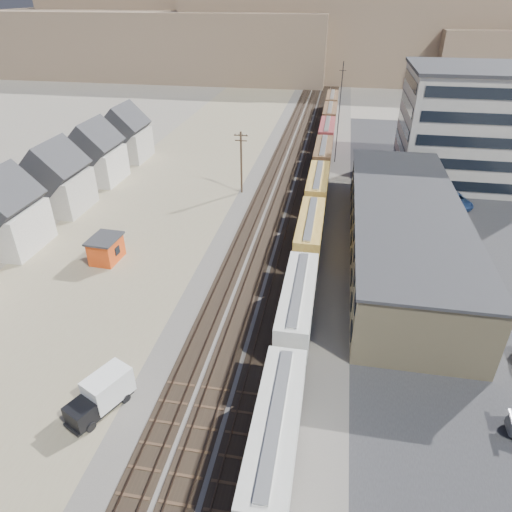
% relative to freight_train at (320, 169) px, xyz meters
% --- Properties ---
extents(ground, '(300.00, 300.00, 0.00)m').
position_rel_freight_train_xyz_m(ground, '(-3.80, -47.60, -2.79)').
color(ground, '#6B6356').
rests_on(ground, ground).
extents(ballast_bed, '(18.00, 200.00, 0.06)m').
position_rel_freight_train_xyz_m(ballast_bed, '(-3.80, 2.40, -2.76)').
color(ballast_bed, '#4C4742').
rests_on(ballast_bed, ground).
extents(dirt_yard, '(24.00, 180.00, 0.03)m').
position_rel_freight_train_xyz_m(dirt_yard, '(-23.80, -7.60, -2.78)').
color(dirt_yard, '#807158').
rests_on(dirt_yard, ground).
extents(asphalt_lot, '(26.00, 120.00, 0.04)m').
position_rel_freight_train_xyz_m(asphalt_lot, '(18.20, -12.60, -2.77)').
color(asphalt_lot, '#232326').
rests_on(asphalt_lot, ground).
extents(rail_tracks, '(11.40, 200.00, 0.24)m').
position_rel_freight_train_xyz_m(rail_tracks, '(-4.35, 2.40, -2.68)').
color(rail_tracks, black).
rests_on(rail_tracks, ground).
extents(freight_train, '(3.00, 119.74, 4.46)m').
position_rel_freight_train_xyz_m(freight_train, '(0.00, 0.00, 0.00)').
color(freight_train, black).
rests_on(freight_train, ground).
extents(warehouse, '(12.40, 40.40, 7.25)m').
position_rel_freight_train_xyz_m(warehouse, '(11.18, -22.60, 0.86)').
color(warehouse, tan).
rests_on(warehouse, ground).
extents(office_tower, '(22.60, 18.60, 18.45)m').
position_rel_freight_train_xyz_m(office_tower, '(24.15, 7.35, 6.47)').
color(office_tower, '#9E998E').
rests_on(office_tower, ground).
extents(utility_pole_north, '(2.20, 0.32, 10.00)m').
position_rel_freight_train_xyz_m(utility_pole_north, '(-12.30, -5.60, 2.50)').
color(utility_pole_north, '#382619').
rests_on(utility_pole_north, ground).
extents(radio_mast, '(1.20, 0.16, 18.00)m').
position_rel_freight_train_xyz_m(radio_mast, '(2.20, 12.40, 6.33)').
color(radio_mast, black).
rests_on(radio_mast, ground).
extents(townhouse_row, '(8.15, 68.16, 10.47)m').
position_rel_freight_train_xyz_m(townhouse_row, '(-37.80, -22.60, 1.54)').
color(townhouse_row, '#B7B2A8').
rests_on(townhouse_row, ground).
extents(hills_north, '(265.00, 80.00, 32.00)m').
position_rel_freight_train_xyz_m(hills_north, '(-3.63, 120.32, 11.31)').
color(hills_north, brown).
rests_on(hills_north, ground).
extents(box_truck, '(4.14, 5.87, 2.96)m').
position_rel_freight_train_xyz_m(box_truck, '(-14.02, -50.99, -1.29)').
color(box_truck, silver).
rests_on(box_truck, ground).
extents(maintenance_shed, '(3.53, 4.45, 3.14)m').
position_rel_freight_train_xyz_m(maintenance_shed, '(-24.12, -29.57, -1.19)').
color(maintenance_shed, '#D04313').
rests_on(maintenance_shed, ground).
extents(parked_car_blue, '(4.91, 6.79, 1.72)m').
position_rel_freight_train_xyz_m(parked_car_blue, '(21.14, -4.71, -1.94)').
color(parked_car_blue, navy).
rests_on(parked_car_blue, ground).
extents(parked_car_far, '(2.47, 4.35, 1.40)m').
position_rel_freight_train_xyz_m(parked_car_far, '(28.09, 0.44, -2.10)').
color(parked_car_far, white).
rests_on(parked_car_far, ground).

